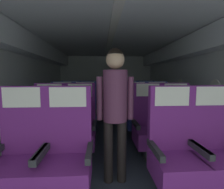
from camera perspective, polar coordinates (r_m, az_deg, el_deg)
ground at (r=3.58m, az=-0.34°, el=-14.71°), size 3.79×6.76×0.02m
fuselage_shell at (r=3.63m, az=-0.60°, el=10.38°), size 3.67×6.41×2.12m
seat_a_left_window at (r=1.93m, az=-29.14°, el=-18.25°), size 0.49×0.49×1.17m
seat_a_left_aisle at (r=1.78m, az=-15.08°, el=-19.68°), size 0.49×0.49×1.17m
seat_a_right_aisle at (r=2.11m, az=32.05°, el=-16.22°), size 0.49×0.49×1.17m
seat_a_right_window at (r=1.90m, az=20.58°, el=-18.21°), size 0.49×0.49×1.17m
seat_b_left_window at (r=2.69m, az=-20.90°, el=-10.96°), size 0.49×0.49×1.17m
seat_b_left_aisle at (r=2.60m, az=-10.96°, el=-11.28°), size 0.49×0.49×1.17m
seat_b_right_aisle at (r=2.83m, az=21.46°, el=-10.19°), size 0.49×0.49×1.17m
seat_b_right_window at (r=2.67m, az=12.55°, el=-10.84°), size 0.49×0.49×1.17m
seat_c_left_window at (r=3.50m, az=-16.87°, el=-6.93°), size 0.49×0.49×1.17m
seat_c_left_aisle at (r=3.45m, az=-9.29°, el=-6.95°), size 0.49×0.49×1.17m
seat_c_right_aisle at (r=3.63m, az=15.46°, el=-6.43°), size 0.49×0.49×1.17m
seat_c_right_window at (r=3.49m, az=8.54°, el=-6.78°), size 0.49×0.49×1.17m
seat_d_left_window at (r=4.35m, az=-14.24°, el=-4.36°), size 0.49×0.49×1.17m
seat_d_left_aisle at (r=4.29m, az=-8.17°, el=-4.38°), size 0.49×0.49×1.17m
seat_d_right_aisle at (r=4.45m, az=11.79°, el=-4.07°), size 0.49×0.49×1.17m
seat_d_right_window at (r=4.35m, az=6.02°, el=-4.21°), size 0.49×0.49×1.17m
flight_attendant at (r=1.91m, az=1.08°, el=-2.46°), size 0.43×0.28×1.58m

